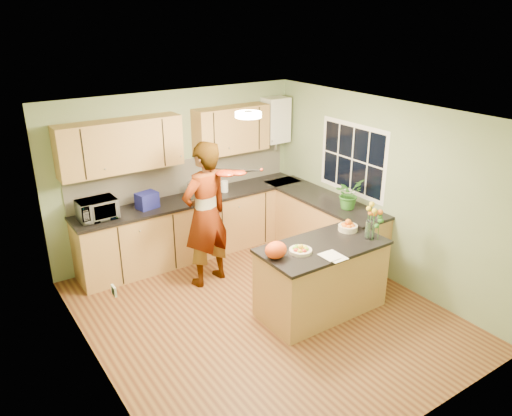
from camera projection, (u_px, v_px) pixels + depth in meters
floor at (262, 313)px, 6.28m from camera, size 4.50×4.50×0.00m
ceiling at (264, 115)px, 5.35m from camera, size 4.00×4.50×0.02m
wall_back at (178, 174)px, 7.55m from camera, size 4.00×0.02×2.50m
wall_front at (420, 312)px, 4.08m from camera, size 4.00×0.02×2.50m
wall_left at (92, 268)px, 4.77m from camera, size 0.02×4.50×2.50m
wall_right at (382, 190)px, 6.86m from camera, size 0.02×4.50×2.50m
back_counter at (196, 226)px, 7.66m from camera, size 3.64×0.62×0.94m
right_counter at (322, 226)px, 7.64m from camera, size 0.62×2.24×0.94m
splashback at (185, 176)px, 7.61m from camera, size 3.60×0.02×0.52m
upper_cabinets at (170, 139)px, 7.10m from camera, size 3.20×0.34×0.70m
boiler at (276, 120)px, 8.07m from camera, size 0.40×0.30×0.86m
window_right at (352, 159)px, 7.20m from camera, size 0.01×1.30×1.05m
light_switch at (114, 291)px, 4.30m from camera, size 0.02×0.09×0.09m
ceiling_lamp at (248, 115)px, 5.60m from camera, size 0.30×0.30×0.07m
peninsula_island at (321, 278)px, 6.20m from camera, size 1.59×0.81×0.91m
fruit_dish at (301, 249)px, 5.83m from camera, size 0.27×0.27×0.09m
orange_bowl at (348, 226)px, 6.41m from camera, size 0.25×0.25×0.14m
flower_vase at (371, 213)px, 6.08m from camera, size 0.28×0.28×0.51m
orange_bag at (276, 250)px, 5.68m from camera, size 0.30×0.27×0.20m
papers at (334, 256)px, 5.74m from camera, size 0.21×0.29×0.01m
violinist at (206, 215)px, 6.66m from camera, size 0.82×0.62×2.01m
violin at (226, 173)px, 6.38m from camera, size 0.66×0.58×0.17m
microwave at (97, 209)px, 6.66m from camera, size 0.51×0.35×0.28m
blue_box at (147, 200)px, 7.04m from camera, size 0.32×0.26×0.23m
kettle at (193, 189)px, 7.43m from camera, size 0.17×0.17×0.32m
jar_cream at (217, 186)px, 7.70m from camera, size 0.11×0.11×0.16m
jar_white at (224, 186)px, 7.68m from camera, size 0.13×0.13×0.17m
potted_plant at (349, 194)px, 6.99m from camera, size 0.43×0.39×0.43m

